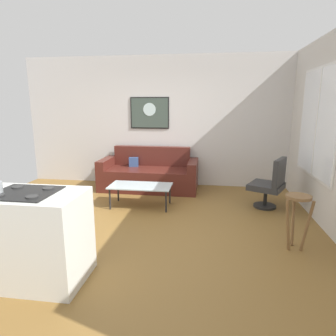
% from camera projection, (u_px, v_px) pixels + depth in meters
% --- Properties ---
extents(ground, '(6.40, 6.40, 0.04)m').
position_uv_depth(ground, '(144.00, 227.00, 4.32)').
color(ground, brown).
extents(back_wall, '(6.40, 0.05, 2.80)m').
position_uv_depth(back_wall, '(167.00, 122.00, 6.36)').
color(back_wall, silver).
rests_on(back_wall, ground).
extents(right_wall, '(0.05, 6.40, 2.80)m').
position_uv_depth(right_wall, '(335.00, 132.00, 3.94)').
color(right_wall, beige).
rests_on(right_wall, ground).
extents(couch, '(2.04, 0.87, 0.87)m').
position_uv_depth(couch, '(149.00, 175.00, 6.18)').
color(couch, '#4F1F19').
rests_on(couch, ground).
extents(coffee_table, '(1.08, 0.55, 0.39)m').
position_uv_depth(coffee_table, '(141.00, 187.00, 5.09)').
color(coffee_table, silver).
rests_on(coffee_table, ground).
extents(armchair, '(0.72, 0.73, 0.89)m').
position_uv_depth(armchair, '(271.00, 184.00, 4.99)').
color(armchair, black).
rests_on(armchair, ground).
extents(bar_stool, '(0.35, 0.34, 0.70)m').
position_uv_depth(bar_stool, '(297.00, 209.00, 3.54)').
color(bar_stool, brown).
rests_on(bar_stool, ground).
extents(kitchen_counter, '(1.75, 0.66, 0.95)m').
position_uv_depth(kitchen_counter, '(1.00, 235.00, 2.97)').
color(kitchen_counter, silver).
rests_on(kitchen_counter, ground).
extents(wall_painting, '(0.86, 0.03, 0.68)m').
position_uv_depth(wall_painting, '(150.00, 113.00, 6.33)').
color(wall_painting, black).
extents(window, '(0.03, 1.60, 1.72)m').
position_uv_depth(window, '(317.00, 123.00, 4.51)').
color(window, silver).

